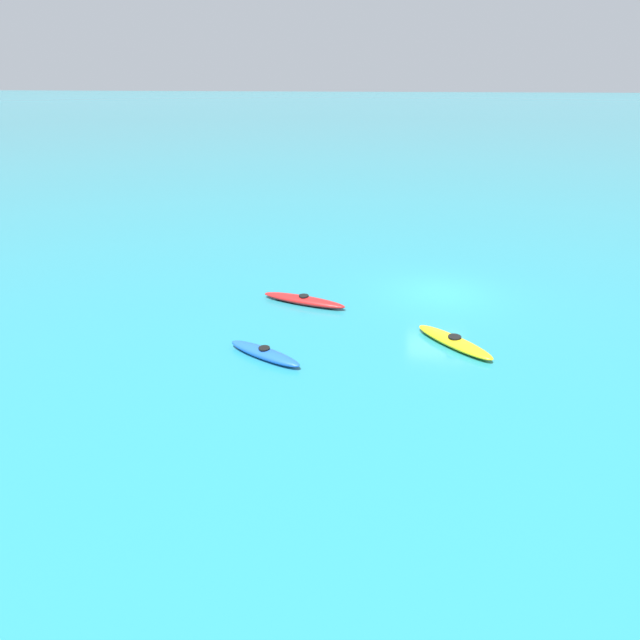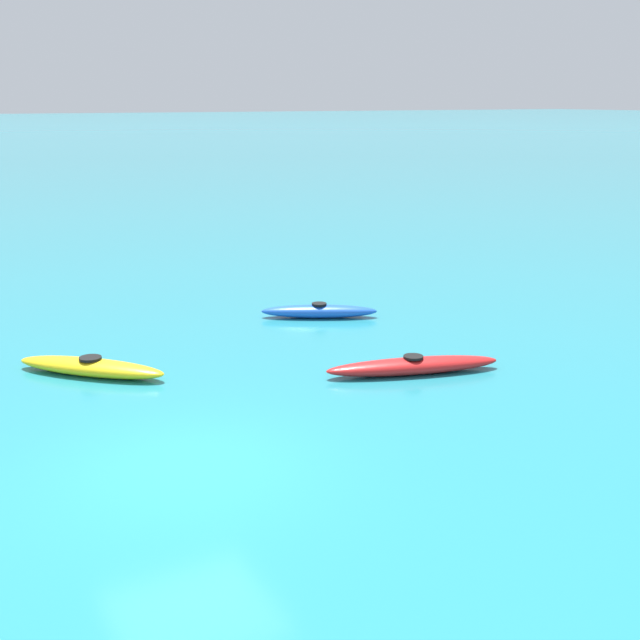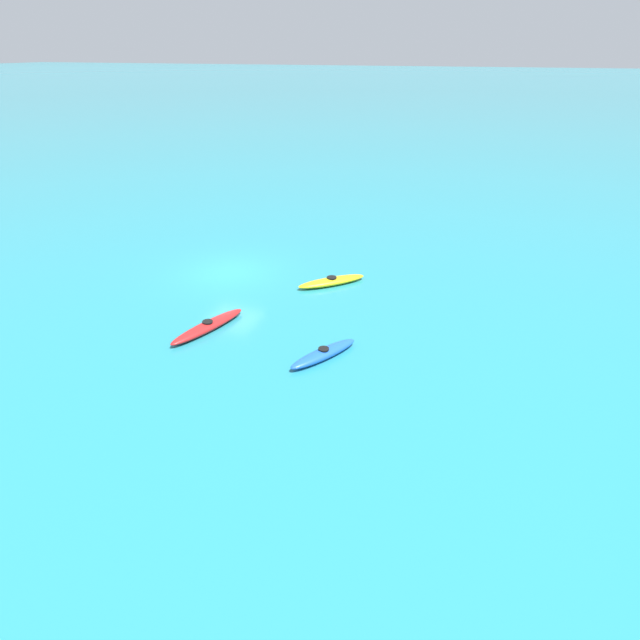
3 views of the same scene
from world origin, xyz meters
name	(u,v)px [view 1 (image 1 of 3)]	position (x,y,z in m)	size (l,w,h in m)	color
ground_plane	(441,293)	(0.00, 0.00, 0.00)	(600.00, 600.00, 0.00)	teal
kayak_red	(304,300)	(-1.99, 5.51, 0.16)	(1.62, 3.60, 0.37)	red
kayak_blue	(264,353)	(-6.76, 5.99, 0.16)	(1.90, 2.83, 0.37)	blue
kayak_yellow	(454,342)	(-5.02, -0.15, 0.16)	(2.81, 2.73, 0.37)	yellow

